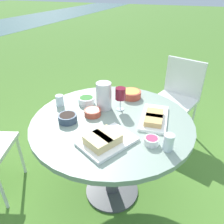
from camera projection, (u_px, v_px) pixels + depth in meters
ground_plane at (112, 190)px, 1.96m from camera, size 40.00×40.00×0.00m
dining_table at (112, 132)px, 1.63m from camera, size 1.16×1.16×0.76m
chair_near_left at (178, 93)px, 2.48m from camera, size 0.54×0.55×0.89m
water_pitcher at (104, 96)px, 1.66m from camera, size 0.12×0.12×0.21m
wine_glass at (120, 94)px, 1.63m from camera, size 0.08×0.08×0.18m
platter_bread_main at (154, 118)px, 1.55m from camera, size 0.38×0.22×0.06m
platter_charcuterie at (105, 140)px, 1.31m from camera, size 0.40×0.36×0.07m
bowl_fries at (131, 94)px, 1.85m from camera, size 0.17×0.17×0.06m
bowl_salad at (86, 100)px, 1.77m from camera, size 0.13×0.13×0.05m
bowl_olives at (68, 118)px, 1.53m from camera, size 0.13×0.13×0.06m
bowl_dip_red at (152, 141)px, 1.32m from camera, size 0.09×0.09×0.04m
bowl_dip_cream at (93, 112)px, 1.61m from camera, size 0.12×0.12×0.05m
cup_water_near at (60, 100)px, 1.73m from camera, size 0.06×0.06×0.08m
cup_water_far at (168, 142)px, 1.26m from camera, size 0.06×0.06×0.10m
handbag at (119, 112)px, 2.91m from camera, size 0.30×0.14×0.37m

